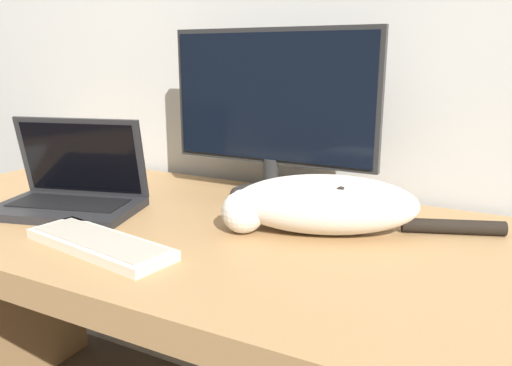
# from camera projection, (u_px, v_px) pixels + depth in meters

# --- Properties ---
(desk) EXTENTS (1.59, 0.77, 0.75)m
(desk) POSITION_uv_depth(u_px,v_px,m) (179.00, 278.00, 1.22)
(desk) COLOR #A37A4C
(desk) RESTS_ON ground_plane
(monitor) EXTENTS (0.57, 0.22, 0.45)m
(monitor) POSITION_uv_depth(u_px,v_px,m) (272.00, 114.00, 1.30)
(monitor) COLOR #282828
(monitor) RESTS_ON desk
(laptop) EXTENTS (0.39, 0.30, 0.23)m
(laptop) POSITION_uv_depth(u_px,v_px,m) (71.00, 192.00, 1.25)
(laptop) COLOR #232326
(laptop) RESTS_ON desk
(external_keyboard) EXTENTS (0.36, 0.16, 0.02)m
(external_keyboard) POSITION_uv_depth(u_px,v_px,m) (99.00, 244.00, 1.00)
(external_keyboard) COLOR beige
(external_keyboard) RESTS_ON desk
(cat) EXTENTS (0.57, 0.32, 0.13)m
(cat) POSITION_uv_depth(u_px,v_px,m) (321.00, 204.00, 1.08)
(cat) COLOR silver
(cat) RESTS_ON desk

